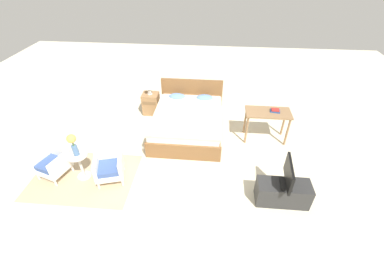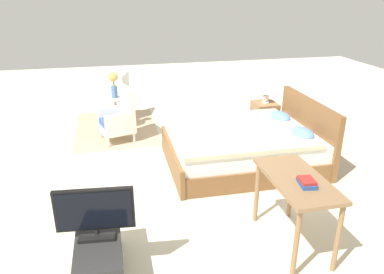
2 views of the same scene
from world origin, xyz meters
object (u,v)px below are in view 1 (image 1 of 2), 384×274
Objects in this scene: tv_stand at (283,193)px; book_stack at (275,111)px; bed at (188,121)px; flower_vase at (73,143)px; nightstand at (151,103)px; armchair_by_window_right at (109,163)px; vanity_desk at (268,116)px; side_table at (80,163)px; tv_flatscreen at (289,175)px; armchair_by_window_left at (53,160)px; table_lamp at (149,87)px.

tv_stand is 2.05m from book_stack.
book_stack is (2.05, -0.16, 0.51)m from bed.
flower_vase reaches higher than nightstand.
armchair_by_window_right is 3.40m from tv_stand.
flower_vase is 0.46× the size of vanity_desk.
tv_flatscreen reaches higher than side_table.
tv_flatscreen reaches higher than vanity_desk.
nightstand is at bearing 136.89° from tv_stand.
tv_flatscreen is at bearing -43.09° from nightstand.
tv_stand is 1.40× the size of tv_flatscreen.
bed is 2.29m from armchair_by_window_right.
armchair_by_window_left is (-2.58, -1.80, 0.09)m from bed.
armchair_by_window_right is 3.70m from vanity_desk.
vanity_desk is at bearing -17.48° from table_lamp.
armchair_by_window_right is (1.16, 0.00, 0.00)m from armchair_by_window_left.
tv_stand is 2.00m from vanity_desk.
flower_vase is 2.76m from table_lamp.
tv_flatscreen reaches higher than armchair_by_window_left.
side_table is at bearing 175.91° from tv_stand.
flower_vase is at bearing 175.91° from tv_flatscreen.
nightstand is at bearing 71.69° from flower_vase.
tv_flatscreen is at bearing -92.22° from book_stack.
bed is at bearing 51.81° from armchair_by_window_right.
side_table is 1.02× the size of nightstand.
book_stack is (4.04, 1.68, 0.43)m from side_table.
armchair_by_window_left is 1.34× the size of tv_flatscreen.
flower_vase reaches higher than table_lamp.
tv_flatscreen reaches higher than table_lamp.
table_lamp is 4.25m from tv_flatscreen.
armchair_by_window_right is at bearing -154.64° from book_stack.
vanity_desk is (3.89, 1.66, -0.24)m from flower_vase.
armchair_by_window_right is 1.34× the size of tv_flatscreen.
tv_flatscreen reaches higher than book_stack.
vanity_desk is (3.31, 1.62, 0.27)m from armchair_by_window_right.
bed is 3.63× the size of side_table.
table_lamp is (0.28, 2.58, 0.42)m from armchair_by_window_right.
side_table is at bearing -108.31° from nightstand.
vanity_desk reaches higher than nightstand.
side_table is 2.79m from table_lamp.
tv_stand is 4.14× the size of book_stack.
side_table is (0.58, -0.04, -0.00)m from armchair_by_window_left.
armchair_by_window_right is 2.79× the size of table_lamp.
nightstand is at bearing 136.91° from tv_flatscreen.
tv_stand is 0.47m from tv_flatscreen.
nightstand is 2.55× the size of book_stack.
tv_flatscreen is (3.97, -0.28, 0.32)m from side_table.
nightstand is at bearing 162.53° from vanity_desk.
book_stack is (4.62, 1.64, 0.42)m from armchair_by_window_left.
tv_flatscreen is at bearing -5.45° from armchair_by_window_right.
side_table is at bearing 175.91° from tv_flatscreen.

